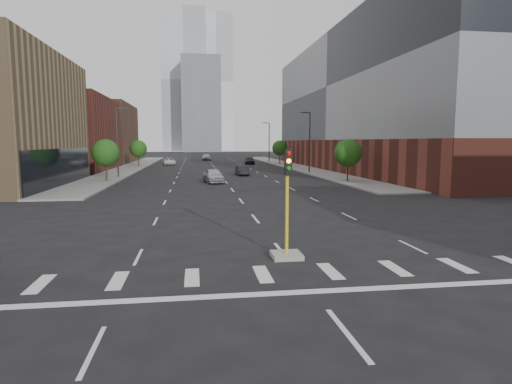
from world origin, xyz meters
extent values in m
plane|color=black|center=(0.00, 0.00, 0.00)|extent=(400.00, 400.00, 0.00)
cube|color=gray|center=(-15.00, 74.00, 0.07)|extent=(5.00, 92.00, 0.15)
cube|color=gray|center=(15.00, 74.00, 0.07)|extent=(5.00, 92.00, 0.15)
cube|color=brown|center=(-27.50, 66.00, 6.00)|extent=(20.00, 22.00, 12.00)
cube|color=brown|center=(-27.50, 92.00, 6.50)|extent=(20.00, 24.00, 13.00)
cube|color=brown|center=(29.50, 60.00, 2.50)|extent=(24.00, 70.00, 5.00)
cube|color=slate|center=(29.50, 60.00, 13.50)|extent=(24.00, 70.00, 17.00)
cube|color=#B2B7BC|center=(-8.00, 220.00, 35.00)|extent=(22.00, 22.00, 70.00)
cube|color=#B2B7BC|center=(10.00, 260.00, 40.00)|extent=(20.00, 20.00, 80.00)
cube|color=slate|center=(0.00, 200.00, 22.00)|extent=(18.00, 18.00, 44.00)
cube|color=#999993|center=(0.00, 9.00, 0.10)|extent=(1.20, 1.20, 0.20)
cylinder|color=gold|center=(0.00, 9.00, 1.80)|extent=(0.14, 0.14, 3.20)
cube|color=black|center=(0.00, 8.82, 3.90)|extent=(0.28, 0.18, 1.00)
sphere|color=red|center=(0.00, 8.72, 4.25)|extent=(0.18, 0.18, 0.18)
sphere|color=orange|center=(0.00, 8.72, 3.95)|extent=(0.18, 0.18, 0.18)
sphere|color=#0C7F19|center=(0.00, 8.72, 3.65)|extent=(0.18, 0.18, 0.18)
cylinder|color=#2D2D30|center=(13.50, 55.00, 4.50)|extent=(0.20, 0.20, 9.00)
cube|color=#2D2D30|center=(12.70, 55.00, 9.00)|extent=(1.40, 0.22, 0.15)
cylinder|color=#2D2D30|center=(13.50, 90.00, 4.50)|extent=(0.20, 0.20, 9.00)
cube|color=#2D2D30|center=(12.70, 90.00, 9.00)|extent=(1.40, 0.22, 0.15)
cylinder|color=#2D2D30|center=(-13.50, 50.00, 4.50)|extent=(0.20, 0.20, 9.00)
cube|color=#2D2D30|center=(-12.70, 50.00, 9.00)|extent=(1.40, 0.22, 0.15)
cylinder|color=#382619|center=(-14.00, 45.00, 1.02)|extent=(0.20, 0.20, 1.75)
sphere|color=#144A13|center=(-14.00, 45.00, 3.40)|extent=(3.20, 3.20, 3.20)
cylinder|color=#382619|center=(-14.00, 75.00, 1.02)|extent=(0.20, 0.20, 1.75)
sphere|color=#144A13|center=(-14.00, 75.00, 3.40)|extent=(3.20, 3.20, 3.20)
cylinder|color=#382619|center=(14.00, 40.00, 1.02)|extent=(0.20, 0.20, 1.75)
sphere|color=#144A13|center=(14.00, 40.00, 3.40)|extent=(3.20, 3.20, 3.20)
cylinder|color=#382619|center=(14.00, 80.00, 1.02)|extent=(0.20, 0.20, 1.75)
sphere|color=#144A13|center=(14.00, 80.00, 3.40)|extent=(3.20, 3.20, 3.20)
imported|color=silver|center=(-1.50, 41.62, 0.82)|extent=(2.60, 5.06, 1.65)
imported|color=black|center=(2.98, 51.94, 0.69)|extent=(1.68, 4.25, 1.38)
imported|color=white|center=(-8.77, 81.58, 0.71)|extent=(2.98, 5.34, 1.41)
imported|color=black|center=(7.92, 81.79, 0.74)|extent=(2.68, 5.33, 1.48)
imported|color=#BCBCC1|center=(-0.64, 101.56, 0.86)|extent=(2.15, 5.10, 1.72)
camera|label=1|loc=(-3.65, -7.62, 4.70)|focal=30.00mm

